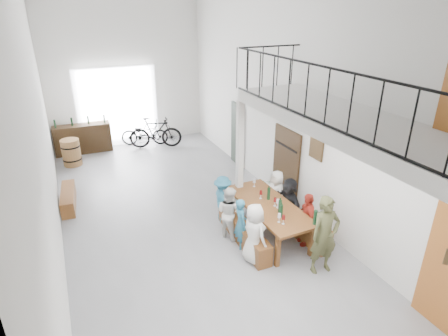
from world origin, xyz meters
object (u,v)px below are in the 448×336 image
oak_barrel (71,152)px  host_standing (325,235)px  side_bench (68,198)px  bench_inner (243,232)px  tasting_table (269,208)px  bicycle_near (145,133)px  serving_counter (83,139)px

oak_barrel → host_standing: size_ratio=0.54×
side_bench → host_standing: size_ratio=0.91×
side_bench → bench_inner: bearing=-44.1°
tasting_table → side_bench: bearing=139.6°
bicycle_near → side_bench: bearing=161.3°
tasting_table → host_standing: bearing=-78.3°
tasting_table → bench_inner: 0.78m
oak_barrel → serving_counter: 1.16m
oak_barrel → bicycle_near: (2.59, 0.93, 0.01)m
side_bench → serving_counter: 3.95m
tasting_table → serving_counter: (-3.26, 7.15, -0.21)m
side_bench → bicycle_near: size_ratio=0.87×
oak_barrel → serving_counter: (0.46, 1.07, 0.07)m
serving_counter → host_standing: (3.60, -8.64, 0.31)m
serving_counter → bicycle_near: 2.14m
bench_inner → side_bench: (-3.39, 3.29, -0.03)m
serving_counter → side_bench: bearing=-99.2°
oak_barrel → host_standing: (4.06, -7.57, 0.37)m
side_bench → tasting_table: bearing=-39.3°
bench_inner → side_bench: 4.72m
oak_barrel → bicycle_near: bearing=19.7°
oak_barrel → serving_counter: size_ratio=0.46×
tasting_table → host_standing: size_ratio=1.50×
serving_counter → host_standing: 9.36m
serving_counter → bicycle_near: (2.14, -0.14, -0.05)m
serving_counter → host_standing: bearing=-65.6°
side_bench → serving_counter: size_ratio=0.78×
oak_barrel → serving_counter: bearing=66.7°
bench_inner → bicycle_near: bearing=95.5°
bench_inner → serving_counter: serving_counter is taller
host_standing → bicycle_near: host_standing is taller
host_standing → bench_inner: bearing=128.3°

